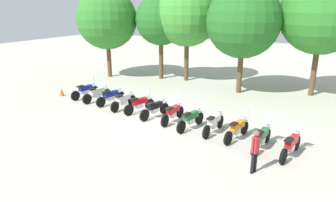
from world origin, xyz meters
The scene contains 20 objects.
ground_plane centered at (0.00, 0.00, 0.00)m, with size 80.00×80.00×0.00m, color #BCB7A8.
motorcycle_0 centered at (-6.51, 1.19, 0.52)m, with size 0.73×2.17×1.37m.
motorcycle_1 centered at (-5.33, 0.97, 0.50)m, with size 0.76×2.16×0.99m.
motorcycle_2 centered at (-4.14, 0.86, 0.50)m, with size 0.79×2.15×0.99m.
motorcycle_3 centered at (-2.96, 0.53, 0.50)m, with size 0.62×2.19×0.99m.
motorcycle_4 centered at (-1.77, 0.42, 0.52)m, with size 0.86×2.12×1.37m.
motorcycle_5 centered at (-0.59, 0.10, 0.50)m, with size 0.79×2.15×0.99m.
motorcycle_6 centered at (0.59, -0.06, 0.52)m, with size 0.62×2.19×1.37m.
motorcycle_7 centered at (1.78, -0.46, 0.50)m, with size 0.75×2.17×0.99m.
motorcycle_8 centered at (2.96, -0.45, 0.50)m, with size 0.62×2.19×0.99m.
motorcycle_9 centered at (4.15, -0.66, 0.52)m, with size 0.76×2.16×1.37m.
motorcycle_10 centered at (5.34, -1.12, 0.52)m, with size 0.67×2.18×1.37m.
motorcycle_11 centered at (6.52, -1.30, 0.52)m, with size 0.76×2.16×1.37m.
person_0 centered at (5.50, -3.28, 0.97)m, with size 0.29×0.39×1.66m.
tree_0 centered at (-9.13, 7.08, 4.80)m, with size 4.94×4.94×7.28m.
tree_1 centered at (-4.83, 8.48, 4.77)m, with size 4.06×4.06×6.82m.
tree_2 centered at (-2.71, 8.86, 5.20)m, with size 4.95×4.95×7.68m.
tree_3 centered at (2.10, 7.20, 4.87)m, with size 4.92×4.92×7.35m.
tree_4 centered at (6.66, 8.79, 5.43)m, with size 5.32×5.32×8.10m.
traffic_cone centered at (-8.29, 0.79, 0.28)m, with size 0.32×0.32×0.55m, color orange.
Camera 1 is at (7.32, -13.45, 5.81)m, focal length 32.59 mm.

